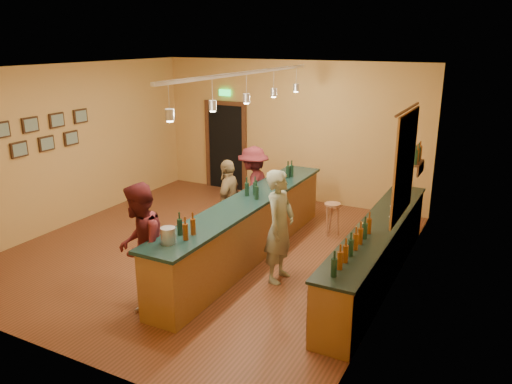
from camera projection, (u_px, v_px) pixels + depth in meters
The scene contains 18 objects.
floor at pixel (210, 249), 9.04m from camera, with size 7.00×7.00×0.00m, color #5B321A.
ceiling at pixel (205, 68), 8.09m from camera, with size 6.50×7.00×0.02m, color silver.
wall_back at pixel (290, 131), 11.53m from camera, with size 6.50×0.02×3.20m, color #DAA251.
wall_front at pixel (38, 230), 5.60m from camera, with size 6.50×0.02×3.20m, color #DAA251.
wall_left at pixel (71, 145), 10.00m from camera, with size 0.02×7.00×3.20m, color #DAA251.
wall_right at pixel (399, 188), 7.13m from camera, with size 0.02×7.00×3.20m, color #DAA251.
doorway at pixel (226, 144), 12.40m from camera, with size 1.15×0.09×2.48m.
tapestry at pixel (405, 165), 7.41m from camera, with size 0.03×1.40×1.60m, color maroon.
bottle_shelf at pixel (418, 157), 8.76m from camera, with size 0.17×0.55×0.54m.
picture_grid at pixel (39, 134), 9.24m from camera, with size 0.06×2.20×0.70m, color #382111, non-canonical shape.
back_counter at pixel (377, 252), 7.74m from camera, with size 0.60×4.55×1.27m.
tasting_bar at pixel (247, 225), 8.52m from camera, with size 0.73×5.10×1.38m.
pendant_track at pixel (246, 83), 7.82m from camera, with size 0.11×4.60×0.50m.
bartender at pixel (280, 226), 7.66m from camera, with size 0.65×0.43×1.78m, color gray.
customer_a at pixel (140, 246), 6.90m from camera, with size 0.88×0.68×1.80m, color #59191E.
customer_b at pixel (229, 201), 9.16m from camera, with size 0.92×0.39×1.58m, color #997A51.
customer_c at pixel (253, 189), 9.77m from camera, with size 1.08×0.62×1.67m, color #59191E.
bar_stool at pixel (332, 211), 9.57m from camera, with size 0.31×0.31×0.64m.
Camera 1 is at (4.58, -7.00, 3.66)m, focal length 35.00 mm.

